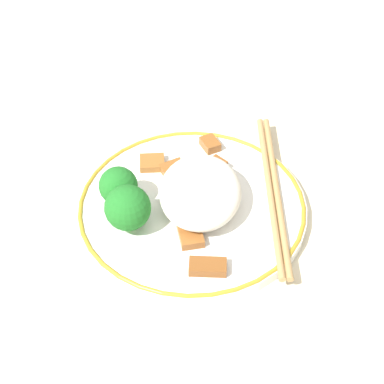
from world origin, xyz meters
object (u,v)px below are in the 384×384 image
at_px(plate, 192,208).
at_px(broccoli_back_left, 118,186).
at_px(chopsticks, 273,191).
at_px(broccoli_back_center, 128,208).

height_order(plate, broccoli_back_left, broccoli_back_left).
bearing_deg(plate, chopsticks, 103.74).
xyz_separation_m(plate, broccoli_back_center, (0.03, -0.07, 0.03)).
bearing_deg(plate, broccoli_back_left, -90.20).
relative_size(plate, broccoli_back_center, 4.72).
height_order(broccoli_back_left, broccoli_back_center, broccoli_back_center).
relative_size(broccoli_back_center, chopsticks, 0.21).
xyz_separation_m(plate, chopsticks, (-0.02, 0.09, 0.01)).
xyz_separation_m(plate, broccoli_back_left, (-0.00, -0.08, 0.03)).
xyz_separation_m(broccoli_back_center, chopsticks, (-0.06, 0.16, -0.03)).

